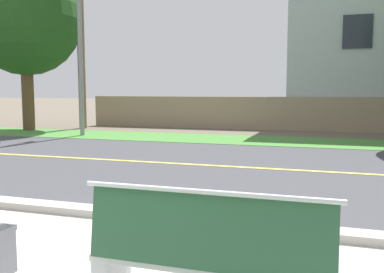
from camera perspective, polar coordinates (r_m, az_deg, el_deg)
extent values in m
plane|color=#665B4C|center=(10.93, 6.06, -2.67)|extent=(140.00, 140.00, 0.00)
cube|color=#ADA89E|center=(5.63, -5.96, -10.56)|extent=(44.00, 0.30, 0.11)
cube|color=#424247|center=(9.49, 4.20, -3.98)|extent=(52.00, 8.00, 0.01)
cube|color=#E0CC4C|center=(9.49, 4.20, -3.95)|extent=(48.00, 0.14, 0.01)
cube|color=#478438|center=(14.48, 9.00, -0.52)|extent=(48.00, 2.80, 0.02)
cube|color=silver|center=(3.64, -10.59, -17.38)|extent=(0.14, 0.40, 0.45)
cube|color=silver|center=(3.27, 2.78, -16.23)|extent=(1.80, 0.44, 0.05)
cube|color=#285138|center=(3.00, 1.81, -12.55)|extent=(1.73, 0.12, 0.52)
cylinder|color=silver|center=(2.91, 1.78, -7.38)|extent=(1.80, 0.04, 0.04)
cylinder|color=gray|center=(16.47, -14.70, 13.54)|extent=(0.16, 0.16, 7.69)
cylinder|color=brown|center=(19.28, -20.97, 5.03)|extent=(0.49, 0.49, 2.86)
sphere|color=#1E4719|center=(19.50, -21.33, 14.30)|extent=(4.57, 4.57, 4.57)
cylinder|color=brown|center=(19.78, -14.64, 15.16)|extent=(0.32, 0.32, 9.67)
cube|color=gray|center=(18.69, 5.08, 3.15)|extent=(13.00, 0.36, 1.40)
cube|color=#232833|center=(18.34, 21.14, 12.89)|extent=(1.10, 0.06, 1.30)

